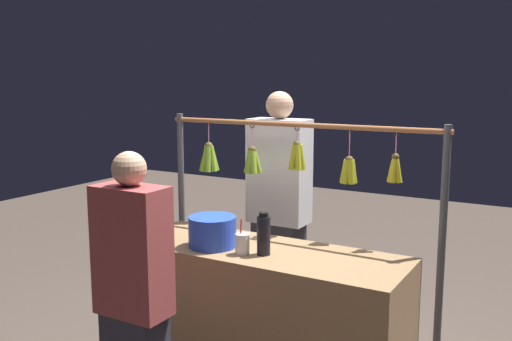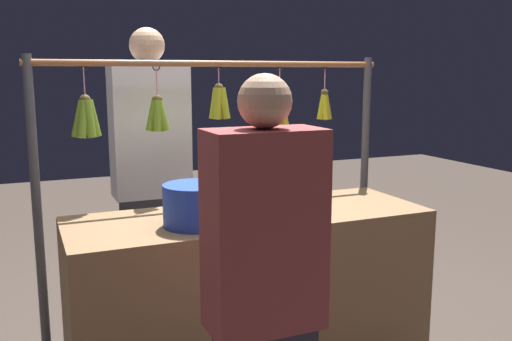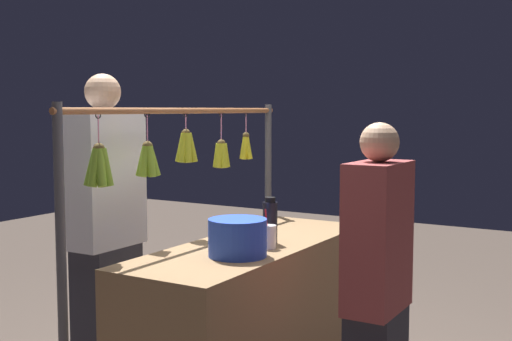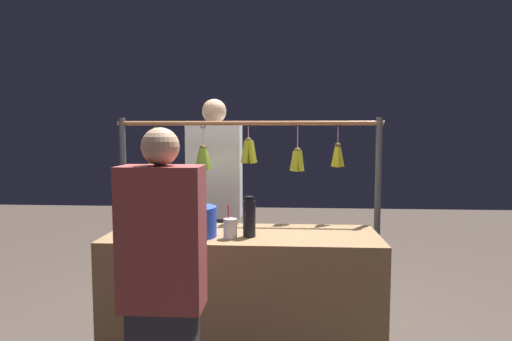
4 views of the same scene
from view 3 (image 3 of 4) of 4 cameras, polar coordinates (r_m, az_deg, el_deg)
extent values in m
cube|color=olive|center=(3.56, -0.36, -13.28)|extent=(1.67, 0.59, 0.88)
cylinder|color=#4C4C51|center=(4.43, 1.06, -4.68)|extent=(0.04, 0.04, 1.61)
cylinder|color=#4C4C51|center=(3.03, -16.48, -9.62)|extent=(0.04, 0.04, 1.61)
cylinder|color=#9E6038|center=(3.61, -6.12, 5.18)|extent=(1.88, 0.03, 0.03)
torus|color=black|center=(4.12, -0.88, 4.97)|extent=(0.04, 0.01, 0.04)
cylinder|color=pink|center=(4.13, -0.87, 4.00)|extent=(0.01, 0.01, 0.14)
sphere|color=brown|center=(4.13, -0.87, 3.05)|extent=(0.04, 0.04, 0.04)
cylinder|color=gold|center=(4.12, -0.98, 2.01)|extent=(0.06, 0.03, 0.15)
cylinder|color=gold|center=(4.12, -0.70, 2.01)|extent=(0.04, 0.06, 0.15)
cylinder|color=gold|center=(4.14, -0.73, 2.03)|extent=(0.06, 0.04, 0.15)
cylinder|color=gold|center=(4.14, -1.06, 2.03)|extent=(0.03, 0.06, 0.15)
torus|color=black|center=(3.89, -3.04, 4.95)|extent=(0.04, 0.01, 0.04)
cylinder|color=pink|center=(3.89, -3.03, 3.63)|extent=(0.01, 0.01, 0.17)
sphere|color=brown|center=(3.89, -3.03, 2.34)|extent=(0.05, 0.05, 0.05)
cylinder|color=gold|center=(3.88, -3.19, 1.28)|extent=(0.06, 0.04, 0.15)
cylinder|color=gold|center=(3.88, -2.83, 1.28)|extent=(0.05, 0.06, 0.15)
cylinder|color=gold|center=(3.91, -2.69, 1.31)|extent=(0.06, 0.05, 0.15)
cylinder|color=gold|center=(3.92, -3.06, 1.33)|extent=(0.06, 0.05, 0.15)
cylinder|color=gold|center=(3.91, -3.35, 1.31)|extent=(0.04, 0.06, 0.15)
torus|color=black|center=(3.61, -6.09, 4.90)|extent=(0.04, 0.01, 0.04)
cylinder|color=pink|center=(3.61, -6.08, 4.05)|extent=(0.01, 0.01, 0.10)
sphere|color=brown|center=(3.61, -6.07, 3.24)|extent=(0.05, 0.05, 0.05)
cylinder|color=gold|center=(3.59, -6.33, 1.96)|extent=(0.06, 0.04, 0.16)
cylinder|color=gold|center=(3.59, -5.94, 1.96)|extent=(0.05, 0.06, 0.17)
cylinder|color=gold|center=(3.62, -5.62, 1.99)|extent=(0.06, 0.06, 0.17)
cylinder|color=gold|center=(3.64, -5.83, 2.00)|extent=(0.06, 0.04, 0.16)
cylinder|color=gold|center=(3.64, -6.19, 2.00)|extent=(0.05, 0.06, 0.17)
cylinder|color=gold|center=(3.62, -6.49, 1.98)|extent=(0.05, 0.07, 0.17)
torus|color=black|center=(3.35, -9.43, 4.82)|extent=(0.04, 0.01, 0.04)
cylinder|color=pink|center=(3.36, -9.41, 3.44)|extent=(0.01, 0.01, 0.16)
sphere|color=brown|center=(3.36, -9.39, 2.10)|extent=(0.05, 0.05, 0.05)
cylinder|color=#80A82A|center=(3.35, -9.66, 0.76)|extent=(0.07, 0.04, 0.16)
cylinder|color=#80A82A|center=(3.34, -9.13, 0.76)|extent=(0.05, 0.06, 0.16)
cylinder|color=#80A82A|center=(3.37, -8.95, 0.80)|extent=(0.07, 0.07, 0.16)
cylinder|color=#80A82A|center=(3.39, -9.31, 0.82)|extent=(0.08, 0.06, 0.16)
cylinder|color=#80A82A|center=(3.37, -9.79, 0.79)|extent=(0.06, 0.07, 0.16)
torus|color=black|center=(3.10, -13.54, 4.71)|extent=(0.04, 0.01, 0.04)
cylinder|color=pink|center=(3.10, -13.51, 3.27)|extent=(0.01, 0.01, 0.15)
sphere|color=brown|center=(3.11, -13.48, 1.87)|extent=(0.05, 0.05, 0.05)
cylinder|color=#7BA62A|center=(3.09, -13.82, 0.21)|extent=(0.08, 0.04, 0.18)
cylinder|color=#7BA62A|center=(3.08, -13.31, 0.21)|extent=(0.07, 0.08, 0.18)
cylinder|color=#7BA62A|center=(3.10, -12.91, 0.25)|extent=(0.05, 0.07, 0.18)
cylinder|color=#7BA62A|center=(3.13, -13.00, 0.30)|extent=(0.07, 0.05, 0.18)
cylinder|color=#7BA62A|center=(3.14, -13.53, 0.31)|extent=(0.07, 0.08, 0.18)
cylinder|color=#7BA62A|center=(3.11, -14.01, 0.25)|extent=(0.07, 0.08, 0.18)
cylinder|color=black|center=(3.42, 1.23, -4.56)|extent=(0.08, 0.08, 0.22)
cylinder|color=black|center=(3.40, 1.24, -2.54)|extent=(0.05, 0.05, 0.02)
cylinder|color=blue|center=(3.13, -1.61, -5.84)|extent=(0.28, 0.28, 0.18)
cylinder|color=silver|center=(3.31, 1.07, -5.77)|extent=(0.08, 0.08, 0.12)
cylinder|color=red|center=(3.29, 0.97, -5.11)|extent=(0.01, 0.03, 0.20)
cube|color=#2D2D38|center=(3.77, -12.75, -12.63)|extent=(0.34, 0.23, 0.84)
cube|color=silver|center=(3.61, -13.00, -0.68)|extent=(0.42, 0.23, 0.73)
sphere|color=tan|center=(3.59, -13.16, 6.67)|extent=(0.19, 0.19, 0.19)
cube|color=#993F3F|center=(2.82, 10.53, -5.68)|extent=(0.36, 0.20, 0.63)
sphere|color=tan|center=(2.78, 10.66, 2.43)|extent=(0.17, 0.17, 0.17)
camera|label=1|loc=(4.59, 44.51, 7.51)|focal=40.56mm
camera|label=2|loc=(2.01, 47.10, 2.15)|focal=38.98mm
camera|label=4|loc=(3.26, 46.37, 2.28)|focal=30.28mm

